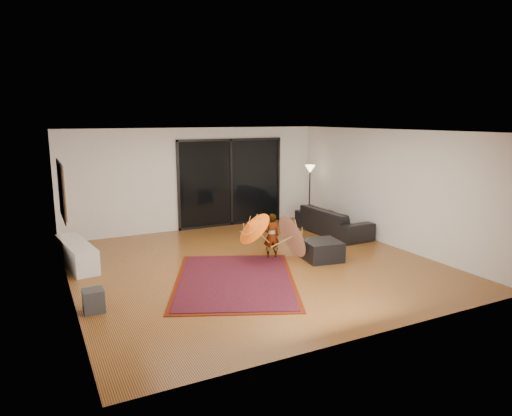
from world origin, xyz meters
TOP-DOWN VIEW (x-y plane):
  - floor at (0.00, 0.00)m, footprint 7.00×7.00m
  - ceiling at (0.00, 0.00)m, footprint 7.00×7.00m
  - wall_back at (0.00, 3.50)m, footprint 7.00×0.00m
  - wall_front at (0.00, -3.50)m, footprint 7.00×0.00m
  - wall_left at (-3.50, 0.00)m, footprint 0.00×7.00m
  - wall_right at (3.50, 0.00)m, footprint 0.00×7.00m
  - sliding_door at (1.00, 3.47)m, footprint 3.06×0.07m
  - painting at (-3.46, 1.00)m, footprint 0.04×1.28m
  - media_console at (-3.25, 1.56)m, footprint 0.68×1.81m
  - speaker at (-3.25, -0.95)m, footprint 0.31×0.31m
  - persian_rug at (-0.74, -0.68)m, footprint 3.22×3.66m
  - sofa at (2.95, 1.38)m, footprint 0.94×2.28m
  - ottoman at (1.42, -0.36)m, footprint 0.83×0.83m
  - floor_lamp at (3.10, 2.72)m, footprint 0.28×0.28m
  - child at (0.52, 0.24)m, footprint 0.39×0.30m
  - parasol_orange at (-0.03, 0.19)m, footprint 0.68×0.79m
  - parasol_white at (1.12, 0.09)m, footprint 0.53×0.97m

SIDE VIEW (x-z plane):
  - floor at x=0.00m, z-range 0.00..0.00m
  - persian_rug at x=-0.74m, z-range 0.00..0.02m
  - speaker at x=-3.25m, z-range 0.00..0.35m
  - ottoman at x=1.42m, z-range 0.00..0.42m
  - media_console at x=-3.25m, z-range 0.00..0.49m
  - sofa at x=2.95m, z-range 0.00..0.66m
  - child at x=0.52m, z-range 0.00..0.97m
  - parasol_white at x=1.12m, z-range 0.01..1.00m
  - parasol_orange at x=-0.03m, z-range 0.30..1.17m
  - sliding_door at x=1.00m, z-range 0.00..2.40m
  - floor_lamp at x=3.10m, z-range 0.48..2.13m
  - wall_back at x=0.00m, z-range -2.15..4.85m
  - wall_front at x=0.00m, z-range -2.15..4.85m
  - wall_left at x=-3.50m, z-range -2.15..4.85m
  - wall_right at x=3.50m, z-range -2.15..4.85m
  - painting at x=-3.46m, z-range 1.11..2.19m
  - ceiling at x=0.00m, z-range 2.70..2.70m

